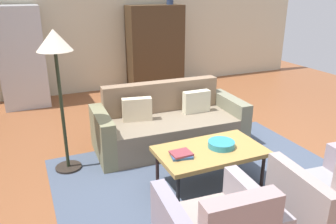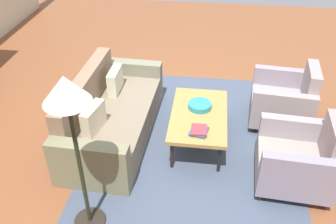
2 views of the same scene
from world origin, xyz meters
name	(u,v)px [view 1 (image 1 of 2)]	position (x,y,z in m)	size (l,w,h in m)	color
ground_plane	(211,157)	(0.00, 0.00, 0.00)	(10.59, 10.59, 0.00)	brown
wall_back	(125,24)	(0.00, 3.77, 1.40)	(8.83, 0.12, 2.80)	beige
area_rug	(207,181)	(-0.36, -0.51, 0.00)	(3.40, 2.60, 0.01)	#445064
couch	(168,125)	(-0.36, 0.62, 0.29)	(2.13, 0.98, 0.86)	#7B6D59
coffee_table	(210,152)	(-0.36, -0.56, 0.41)	(1.20, 0.70, 0.44)	black
armchair_right	(334,201)	(0.23, -1.73, 0.34)	(0.87, 0.87, 0.88)	#292922
fruit_bowl	(221,144)	(-0.22, -0.56, 0.48)	(0.30, 0.30, 0.07)	teal
book_stack	(181,154)	(-0.74, -0.58, 0.47)	(0.26, 0.24, 0.05)	#2C538A
cabinet	(155,48)	(0.56, 3.42, 0.90)	(1.20, 0.51, 1.80)	#3F2D1B
vase_tall	(170,0)	(0.91, 3.42, 1.90)	(0.15, 0.15, 0.20)	navy
refrigerator	(21,57)	(-2.16, 3.32, 0.93)	(0.80, 0.73, 1.85)	#B7BABF
floor_lamp	(56,54)	(-1.80, 0.46, 1.44)	(0.40, 0.40, 1.72)	#2A231E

